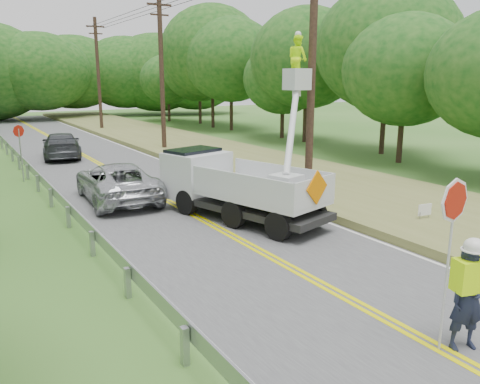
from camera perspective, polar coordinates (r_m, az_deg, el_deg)
ground at (r=10.22m, az=18.30°, el=-14.98°), size 140.00×140.00×0.00m
road at (r=21.44m, az=-11.12°, el=0.34°), size 7.20×96.00×0.03m
guardrail at (r=21.23m, az=-22.26°, el=0.96°), size 0.18×48.00×0.77m
utility_poles at (r=25.71m, az=-3.25°, el=14.49°), size 1.60×43.30×10.00m
tall_grass_verge at (r=24.68m, az=4.53°, el=2.58°), size 7.00×96.00×0.30m
treeline_right at (r=39.17m, az=4.56°, el=15.24°), size 10.64×50.22×11.64m
treeline_horizon at (r=62.30m, az=-25.21°, el=12.80°), size 56.00×13.72×12.19m
flagger at (r=9.44m, az=25.48°, el=-10.48°), size 1.20×0.65×3.13m
bucket_truck at (r=17.02m, az=-1.19°, el=2.25°), size 5.33×6.62×6.27m
suv_silver at (r=19.50m, az=-14.38°, el=1.19°), size 2.84×5.58×1.51m
suv_darkgrey at (r=31.27m, az=-20.42°, el=5.22°), size 2.99×5.53×1.52m
stop_sign_permanent at (r=24.52m, az=-24.66°, el=5.20°), size 0.52×0.28×2.66m
yard_sign at (r=16.69m, az=21.07°, el=-2.07°), size 0.54×0.10×0.78m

